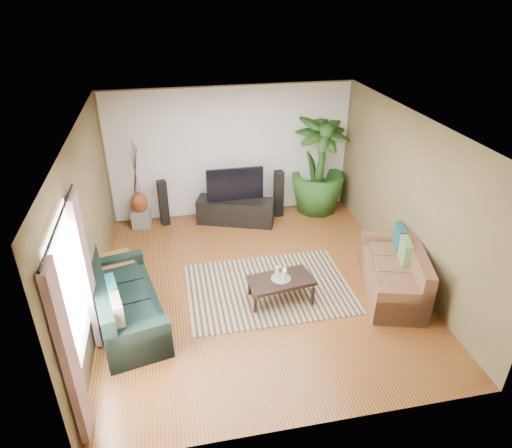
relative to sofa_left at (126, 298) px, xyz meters
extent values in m
plane|color=#925825|center=(2.05, 0.50, -0.42)|extent=(5.50, 5.50, 0.00)
plane|color=white|center=(2.05, 0.50, 2.28)|extent=(5.50, 5.50, 0.00)
plane|color=brown|center=(2.05, 3.25, 0.93)|extent=(5.00, 0.00, 5.00)
plane|color=brown|center=(2.05, -2.25, 0.93)|extent=(5.00, 0.00, 5.00)
plane|color=brown|center=(-0.45, 0.50, 0.92)|extent=(0.00, 5.50, 5.50)
plane|color=brown|center=(4.55, 0.50, 0.92)|extent=(0.00, 5.50, 5.50)
plane|color=white|center=(2.05, 3.24, 0.93)|extent=(4.90, 0.00, 4.90)
plane|color=white|center=(-0.43, -1.10, 0.97)|extent=(0.00, 1.80, 1.80)
cube|color=gray|center=(-0.38, -1.85, 0.72)|extent=(0.08, 0.35, 2.20)
cube|color=gray|center=(-0.38, -0.35, 0.72)|extent=(0.08, 0.35, 2.20)
cylinder|color=black|center=(-0.38, -1.10, 1.87)|extent=(0.03, 1.90, 0.03)
cube|color=black|center=(0.00, 0.00, 0.00)|extent=(1.24, 2.10, 0.85)
cube|color=brown|center=(4.12, -0.06, 0.00)|extent=(1.26, 1.93, 0.85)
cube|color=tan|center=(2.19, 0.39, -0.42)|extent=(2.65, 1.88, 0.01)
cube|color=black|center=(2.31, 0.05, -0.22)|extent=(1.05, 0.67, 0.40)
cylinder|color=gray|center=(2.31, 0.05, -0.02)|extent=(0.30, 0.30, 0.01)
cylinder|color=white|center=(2.25, 0.08, 0.09)|extent=(0.06, 0.06, 0.20)
cylinder|color=silver|center=(2.35, 0.01, 0.07)|extent=(0.06, 0.06, 0.15)
cylinder|color=beige|center=(2.38, 0.11, 0.05)|extent=(0.06, 0.06, 0.13)
cube|color=black|center=(2.04, 2.76, -0.17)|extent=(1.63, 0.97, 0.52)
cube|color=black|center=(2.04, 2.78, 0.43)|extent=(1.14, 0.06, 0.68)
cube|color=black|center=(0.60, 3.00, 0.05)|extent=(0.20, 0.22, 0.95)
cube|color=black|center=(2.98, 2.92, 0.07)|extent=(0.19, 0.21, 1.00)
imported|color=#214717|center=(3.86, 3.00, 0.61)|extent=(1.36, 1.36, 2.08)
cylinder|color=black|center=(3.86, 3.00, -0.28)|extent=(0.38, 0.38, 0.30)
cube|color=gray|center=(0.13, 3.00, -0.25)|extent=(0.39, 0.39, 0.35)
ellipsoid|color=brown|center=(0.13, 3.00, 0.09)|extent=(0.32, 0.32, 0.45)
cube|color=#9A6632|center=(-0.20, 0.95, -0.16)|extent=(0.63, 0.63, 0.54)
camera|label=1|loc=(0.79, -5.53, 4.07)|focal=32.00mm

